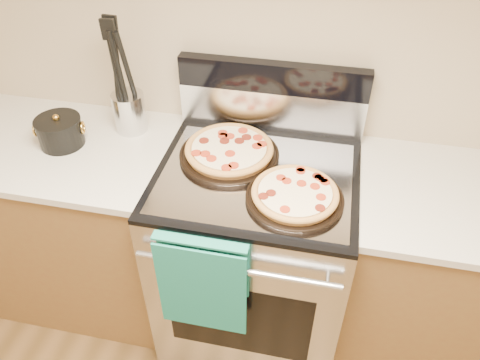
% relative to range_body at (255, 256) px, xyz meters
% --- Properties ---
extents(wall_back, '(4.00, 0.00, 4.00)m').
position_rel_range_body_xyz_m(wall_back, '(0.00, 0.35, 0.90)').
color(wall_back, '#C5AF8E').
rests_on(wall_back, ground).
extents(range_body, '(0.76, 0.68, 0.90)m').
position_rel_range_body_xyz_m(range_body, '(0.00, 0.00, 0.00)').
color(range_body, '#B7B7BC').
rests_on(range_body, ground).
extents(oven_window, '(0.56, 0.01, 0.40)m').
position_rel_range_body_xyz_m(oven_window, '(0.00, -0.34, 0.00)').
color(oven_window, black).
rests_on(oven_window, range_body).
extents(cooktop, '(0.76, 0.68, 0.02)m').
position_rel_range_body_xyz_m(cooktop, '(0.00, 0.00, 0.46)').
color(cooktop, black).
rests_on(cooktop, range_body).
extents(backsplash_lower, '(0.76, 0.06, 0.18)m').
position_rel_range_body_xyz_m(backsplash_lower, '(0.00, 0.31, 0.56)').
color(backsplash_lower, silver).
rests_on(backsplash_lower, cooktop).
extents(backsplash_upper, '(0.76, 0.06, 0.12)m').
position_rel_range_body_xyz_m(backsplash_upper, '(0.00, 0.31, 0.71)').
color(backsplash_upper, black).
rests_on(backsplash_upper, backsplash_lower).
extents(oven_handle, '(0.70, 0.03, 0.03)m').
position_rel_range_body_xyz_m(oven_handle, '(0.00, -0.38, 0.35)').
color(oven_handle, silver).
rests_on(oven_handle, range_body).
extents(dish_towel, '(0.32, 0.05, 0.42)m').
position_rel_range_body_xyz_m(dish_towel, '(-0.12, -0.38, 0.25)').
color(dish_towel, '#197E6E').
rests_on(dish_towel, oven_handle).
extents(foil_sheet, '(0.70, 0.55, 0.01)m').
position_rel_range_body_xyz_m(foil_sheet, '(0.00, -0.03, 0.47)').
color(foil_sheet, gray).
rests_on(foil_sheet, cooktop).
extents(cabinet_left, '(1.00, 0.62, 0.88)m').
position_rel_range_body_xyz_m(cabinet_left, '(-0.88, 0.03, -0.01)').
color(cabinet_left, brown).
rests_on(cabinet_left, ground).
extents(countertop_left, '(1.02, 0.64, 0.03)m').
position_rel_range_body_xyz_m(countertop_left, '(-0.88, 0.03, 0.45)').
color(countertop_left, beige).
rests_on(countertop_left, cabinet_left).
extents(cabinet_right, '(1.00, 0.62, 0.88)m').
position_rel_range_body_xyz_m(cabinet_right, '(0.88, 0.03, -0.01)').
color(cabinet_right, brown).
rests_on(cabinet_right, ground).
extents(pepperoni_pizza_back, '(0.50, 0.50, 0.05)m').
position_rel_range_body_xyz_m(pepperoni_pizza_back, '(-0.12, 0.07, 0.50)').
color(pepperoni_pizza_back, '#B07235').
rests_on(pepperoni_pizza_back, foil_sheet).
extents(pepperoni_pizza_front, '(0.41, 0.41, 0.05)m').
position_rel_range_body_xyz_m(pepperoni_pizza_front, '(0.15, -0.13, 0.50)').
color(pepperoni_pizza_front, '#B07235').
rests_on(pepperoni_pizza_front, foil_sheet).
extents(utensil_crock, '(0.15, 0.15, 0.17)m').
position_rel_range_body_xyz_m(utensil_crock, '(-0.58, 0.20, 0.54)').
color(utensil_crock, silver).
rests_on(utensil_crock, countertop_left).
extents(saucepan, '(0.22, 0.22, 0.11)m').
position_rel_range_body_xyz_m(saucepan, '(-0.82, 0.04, 0.51)').
color(saucepan, black).
rests_on(saucepan, countertop_left).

